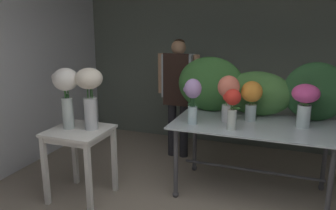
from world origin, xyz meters
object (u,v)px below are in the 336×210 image
(display_table_glass, at_px, (253,135))
(side_table_white, at_px, (79,140))
(vase_lilac_carnations, at_px, (193,96))
(vase_cream_lisianthus_tall, at_px, (89,91))
(vase_fuchsia_lilies, at_px, (305,100))
(vase_scarlet_peonies, at_px, (232,105))
(florist, at_px, (178,86))
(vase_sunset_anemones, at_px, (251,97))
(vase_white_roses_tall, at_px, (66,89))
(vase_coral_dahlias, at_px, (228,93))

(display_table_glass, relative_size, side_table_white, 2.19)
(vase_lilac_carnations, height_order, vase_cream_lisianthus_tall, vase_cream_lisianthus_tall)
(vase_fuchsia_lilies, distance_m, vase_scarlet_peonies, 0.77)
(vase_scarlet_peonies, bearing_deg, vase_cream_lisianthus_tall, -164.59)
(display_table_glass, bearing_deg, florist, 145.99)
(display_table_glass, bearing_deg, side_table_white, -157.06)
(side_table_white, height_order, florist, florist)
(vase_lilac_carnations, distance_m, vase_scarlet_peonies, 0.44)
(vase_sunset_anemones, height_order, vase_white_roses_tall, vase_white_roses_tall)
(florist, xyz_separation_m, vase_white_roses_tall, (-0.73, -1.50, 0.19))
(display_table_glass, height_order, vase_scarlet_peonies, vase_scarlet_peonies)
(side_table_white, height_order, vase_lilac_carnations, vase_lilac_carnations)
(vase_lilac_carnations, relative_size, vase_coral_dahlias, 0.96)
(vase_fuchsia_lilies, bearing_deg, vase_cream_lisianthus_tall, -160.93)
(vase_sunset_anemones, bearing_deg, vase_cream_lisianthus_tall, -153.44)
(vase_white_roses_tall, bearing_deg, vase_sunset_anemones, 24.99)
(vase_scarlet_peonies, relative_size, vase_coral_dahlias, 0.83)
(vase_sunset_anemones, distance_m, vase_scarlet_peonies, 0.41)
(vase_fuchsia_lilies, xyz_separation_m, vase_white_roses_tall, (-2.35, -0.79, 0.10))
(side_table_white, relative_size, vase_fuchsia_lilies, 1.72)
(side_table_white, relative_size, vase_lilac_carnations, 1.61)
(vase_lilac_carnations, bearing_deg, vase_white_roses_tall, -157.61)
(florist, height_order, vase_coral_dahlias, florist)
(side_table_white, xyz_separation_m, vase_coral_dahlias, (1.45, 0.73, 0.47))
(display_table_glass, xyz_separation_m, vase_lilac_carnations, (-0.63, -0.23, 0.43))
(vase_lilac_carnations, bearing_deg, vase_sunset_anemones, 30.20)
(vase_fuchsia_lilies, distance_m, vase_cream_lisianthus_tall, 2.23)
(side_table_white, distance_m, florist, 1.66)
(vase_sunset_anemones, bearing_deg, display_table_glass, -60.56)
(vase_fuchsia_lilies, bearing_deg, vase_white_roses_tall, -161.45)
(vase_coral_dahlias, bearing_deg, vase_sunset_anemones, 26.29)
(vase_lilac_carnations, bearing_deg, display_table_glass, 19.94)
(display_table_glass, xyz_separation_m, vase_cream_lisianthus_tall, (-1.62, -0.68, 0.51))
(vase_fuchsia_lilies, height_order, vase_white_roses_tall, vase_white_roses_tall)
(vase_scarlet_peonies, xyz_separation_m, vase_cream_lisianthus_tall, (-1.42, -0.39, 0.12))
(vase_sunset_anemones, xyz_separation_m, vase_white_roses_tall, (-1.80, -0.84, 0.12))
(display_table_glass, height_order, vase_cream_lisianthus_tall, vase_cream_lisianthus_tall)
(vase_scarlet_peonies, height_order, vase_coral_dahlias, vase_coral_dahlias)
(vase_sunset_anemones, bearing_deg, vase_coral_dahlias, -153.71)
(florist, bearing_deg, vase_lilac_carnations, -63.31)
(side_table_white, xyz_separation_m, vase_fuchsia_lilies, (2.23, 0.79, 0.45))
(vase_lilac_carnations, bearing_deg, side_table_white, -155.40)
(side_table_white, relative_size, vase_scarlet_peonies, 1.86)
(vase_fuchsia_lilies, bearing_deg, vase_coral_dahlias, -175.31)
(vase_white_roses_tall, relative_size, vase_cream_lisianthus_tall, 0.99)
(vase_fuchsia_lilies, xyz_separation_m, vase_cream_lisianthus_tall, (-2.11, -0.73, 0.09))
(side_table_white, height_order, vase_fuchsia_lilies, vase_fuchsia_lilies)
(vase_scarlet_peonies, bearing_deg, vase_sunset_anemones, 70.04)
(side_table_white, xyz_separation_m, florist, (0.61, 1.50, 0.36))
(vase_scarlet_peonies, height_order, vase_cream_lisianthus_tall, vase_cream_lisianthus_tall)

